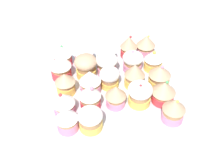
{
  "coord_description": "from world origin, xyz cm",
  "views": [
    {
      "loc": [
        -8.07,
        -55.79,
        55.76
      ],
      "look_at": [
        0.0,
        0.0,
        4.2
      ],
      "focal_mm": 42.3,
      "sensor_mm": 36.0,
      "label": 1
    }
  ],
  "objects_px": {
    "baking_tray": "(112,89)",
    "cupcake_19": "(84,52)",
    "cupcake_18": "(63,55)",
    "cupcake_21": "(129,46)",
    "cupcake_6": "(140,93)",
    "cupcake_14": "(86,66)",
    "cupcake_3": "(64,103)",
    "cupcake_10": "(110,77)",
    "cupcake_20": "(107,52)",
    "napkin": "(17,88)",
    "cupcake_16": "(133,61)",
    "cupcake_9": "(90,81)",
    "cupcake_13": "(60,66)",
    "cupcake_4": "(90,97)",
    "cupcake_5": "(114,96)",
    "cupcake_22": "(146,45)",
    "cupcake_8": "(65,84)",
    "cupcake_2": "(174,109)",
    "cupcake_7": "(164,91)",
    "cupcake_12": "(160,75)",
    "cupcake_1": "(90,119)",
    "cupcake_11": "(134,74)",
    "cupcake_15": "(107,64)",
    "cupcake_17": "(154,60)"
  },
  "relations": [
    {
      "from": "cupcake_17",
      "to": "cupcake_11",
      "type": "bearing_deg",
      "value": -139.23
    },
    {
      "from": "cupcake_7",
      "to": "cupcake_12",
      "type": "height_order",
      "value": "cupcake_12"
    },
    {
      "from": "cupcake_3",
      "to": "cupcake_19",
      "type": "relative_size",
      "value": 0.91
    },
    {
      "from": "cupcake_4",
      "to": "cupcake_6",
      "type": "relative_size",
      "value": 1.09
    },
    {
      "from": "cupcake_12",
      "to": "cupcake_11",
      "type": "bearing_deg",
      "value": 171.72
    },
    {
      "from": "cupcake_2",
      "to": "cupcake_3",
      "type": "relative_size",
      "value": 1.1
    },
    {
      "from": "baking_tray",
      "to": "cupcake_20",
      "type": "distance_m",
      "value": 0.14
    },
    {
      "from": "cupcake_9",
      "to": "cupcake_13",
      "type": "relative_size",
      "value": 0.93
    },
    {
      "from": "cupcake_18",
      "to": "cupcake_21",
      "type": "relative_size",
      "value": 0.96
    },
    {
      "from": "cupcake_20",
      "to": "cupcake_22",
      "type": "relative_size",
      "value": 0.83
    },
    {
      "from": "cupcake_5",
      "to": "cupcake_14",
      "type": "height_order",
      "value": "cupcake_14"
    },
    {
      "from": "cupcake_14",
      "to": "cupcake_17",
      "type": "height_order",
      "value": "cupcake_14"
    },
    {
      "from": "cupcake_3",
      "to": "napkin",
      "type": "height_order",
      "value": "cupcake_3"
    },
    {
      "from": "cupcake_6",
      "to": "baking_tray",
      "type": "bearing_deg",
      "value": 132.69
    },
    {
      "from": "cupcake_8",
      "to": "cupcake_16",
      "type": "height_order",
      "value": "cupcake_16"
    },
    {
      "from": "cupcake_5",
      "to": "cupcake_16",
      "type": "relative_size",
      "value": 0.99
    },
    {
      "from": "cupcake_13",
      "to": "cupcake_17",
      "type": "xyz_separation_m",
      "value": [
        0.29,
        -0.0,
        -0.01
      ]
    },
    {
      "from": "cupcake_7",
      "to": "cupcake_19",
      "type": "bearing_deg",
      "value": 134.41
    },
    {
      "from": "cupcake_17",
      "to": "cupcake_5",
      "type": "bearing_deg",
      "value": -136.76
    },
    {
      "from": "cupcake_6",
      "to": "cupcake_14",
      "type": "xyz_separation_m",
      "value": [
        -0.14,
        0.13,
        0.0
      ]
    },
    {
      "from": "cupcake_2",
      "to": "napkin",
      "type": "bearing_deg",
      "value": 155.61
    },
    {
      "from": "cupcake_2",
      "to": "cupcake_7",
      "type": "xyz_separation_m",
      "value": [
        -0.01,
        0.07,
        -0.0
      ]
    },
    {
      "from": "cupcake_22",
      "to": "cupcake_10",
      "type": "bearing_deg",
      "value": -135.65
    },
    {
      "from": "cupcake_4",
      "to": "cupcake_13",
      "type": "relative_size",
      "value": 1.0
    },
    {
      "from": "cupcake_18",
      "to": "napkin",
      "type": "distance_m",
      "value": 0.17
    },
    {
      "from": "cupcake_7",
      "to": "cupcake_18",
      "type": "height_order",
      "value": "cupcake_18"
    },
    {
      "from": "cupcake_12",
      "to": "cupcake_21",
      "type": "relative_size",
      "value": 0.95
    },
    {
      "from": "cupcake_5",
      "to": "napkin",
      "type": "bearing_deg",
      "value": 156.69
    },
    {
      "from": "cupcake_3",
      "to": "cupcake_10",
      "type": "distance_m",
      "value": 0.16
    },
    {
      "from": "cupcake_1",
      "to": "cupcake_17",
      "type": "bearing_deg",
      "value": 43.59
    },
    {
      "from": "cupcake_20",
      "to": "napkin",
      "type": "bearing_deg",
      "value": -164.08
    },
    {
      "from": "baking_tray",
      "to": "cupcake_21",
      "type": "xyz_separation_m",
      "value": [
        0.08,
        0.15,
        0.05
      ]
    },
    {
      "from": "cupcake_22",
      "to": "cupcake_8",
      "type": "bearing_deg",
      "value": -151.13
    },
    {
      "from": "cupcake_16",
      "to": "cupcake_18",
      "type": "height_order",
      "value": "cupcake_18"
    },
    {
      "from": "cupcake_15",
      "to": "cupcake_19",
      "type": "xyz_separation_m",
      "value": [
        -0.07,
        0.07,
        0.0
      ]
    },
    {
      "from": "cupcake_21",
      "to": "cupcake_6",
      "type": "bearing_deg",
      "value": -92.97
    },
    {
      "from": "cupcake_2",
      "to": "cupcake_14",
      "type": "bearing_deg",
      "value": 135.72
    },
    {
      "from": "cupcake_9",
      "to": "cupcake_2",
      "type": "bearing_deg",
      "value": -33.8
    },
    {
      "from": "cupcake_16",
      "to": "cupcake_19",
      "type": "bearing_deg",
      "value": 157.11
    },
    {
      "from": "cupcake_14",
      "to": "cupcake_21",
      "type": "bearing_deg",
      "value": 29.24
    },
    {
      "from": "cupcake_3",
      "to": "cupcake_8",
      "type": "bearing_deg",
      "value": 85.79
    },
    {
      "from": "cupcake_16",
      "to": "cupcake_22",
      "type": "relative_size",
      "value": 0.91
    },
    {
      "from": "cupcake_14",
      "to": "cupcake_20",
      "type": "height_order",
      "value": "cupcake_14"
    },
    {
      "from": "cupcake_18",
      "to": "cupcake_21",
      "type": "xyz_separation_m",
      "value": [
        0.22,
        0.02,
        0.0
      ]
    },
    {
      "from": "cupcake_2",
      "to": "cupcake_18",
      "type": "xyz_separation_m",
      "value": [
        -0.28,
        0.27,
        -0.0
      ]
    },
    {
      "from": "cupcake_7",
      "to": "cupcake_14",
      "type": "height_order",
      "value": "cupcake_14"
    },
    {
      "from": "baking_tray",
      "to": "cupcake_19",
      "type": "relative_size",
      "value": 5.23
    },
    {
      "from": "cupcake_16",
      "to": "cupcake_22",
      "type": "height_order",
      "value": "cupcake_22"
    },
    {
      "from": "cupcake_1",
      "to": "cupcake_19",
      "type": "distance_m",
      "value": 0.27
    },
    {
      "from": "cupcake_19",
      "to": "cupcake_21",
      "type": "bearing_deg",
      "value": 4.45
    }
  ]
}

